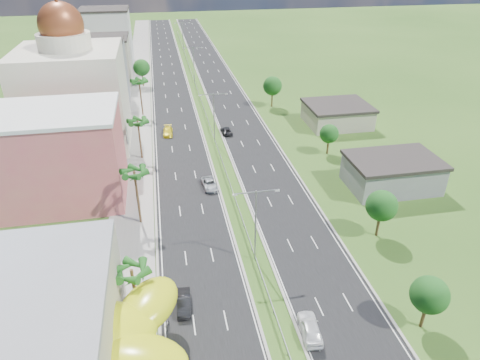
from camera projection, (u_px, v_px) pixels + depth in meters
ground at (273, 313)px, 50.31m from camera, size 500.00×500.00×0.00m
road_left at (171, 89)px, 126.20m from camera, size 11.00×260.00×0.04m
road_right at (221, 87)px, 128.67m from camera, size 11.00×260.00×0.04m
sidewalk_left at (138, 91)px, 124.62m from camera, size 7.00×260.00×0.12m
median_guardrail at (203, 106)px, 111.71m from camera, size 0.10×216.06×0.76m
streetlight_median_b at (256, 219)px, 55.58m from camera, size 6.04×0.25×11.00m
streetlight_median_c at (214, 113)px, 89.87m from camera, size 6.04×0.25×11.00m
streetlight_median_d at (194, 61)px, 128.43m from camera, size 6.04×0.25×11.00m
streetlight_median_e at (183, 34)px, 167.00m from camera, size 6.04×0.25×11.00m
lime_canopy at (85, 337)px, 41.15m from camera, size 18.00×15.00×7.40m
pink_shophouse at (58, 158)px, 69.47m from camera, size 20.00×15.00×15.00m
domed_building at (74, 92)px, 87.30m from camera, size 20.00×20.00×28.70m
midrise_grey at (95, 75)px, 110.53m from camera, size 16.00×15.00×16.00m
midrise_beige at (103, 61)px, 130.11m from camera, size 16.00×15.00×13.00m
midrise_white at (108, 38)px, 148.60m from camera, size 16.00×15.00×18.00m
shed_near at (392, 174)px, 75.12m from camera, size 15.00×10.00×5.00m
shed_far at (337, 115)px, 101.31m from camera, size 14.00×12.00×4.40m
palm_tree_b at (132, 273)px, 46.03m from camera, size 3.60×3.60×8.10m
palm_tree_c at (134, 174)px, 62.47m from camera, size 3.60×3.60×9.60m
palm_tree_d at (138, 123)px, 82.64m from camera, size 3.60×3.60×8.60m
palm_tree_e at (139, 83)px, 103.70m from camera, size 3.60×3.60×9.40m
leafy_tree_lfar at (141, 68)px, 126.46m from camera, size 4.90×4.90×8.05m
leafy_tree_ra at (430, 295)px, 46.32m from camera, size 4.20×4.20×6.90m
leafy_tree_rb at (382, 206)px, 61.19m from camera, size 4.55×4.55×7.47m
leafy_tree_rc at (329, 134)px, 86.07m from camera, size 3.85×3.85×6.33m
leafy_tree_rd at (272, 86)px, 110.54m from camera, size 4.90×4.90×8.05m
car_dark_left at (184, 303)px, 50.72m from camera, size 1.87×4.70×1.52m
car_silver_mid_left at (209, 184)px, 75.60m from camera, size 2.84×5.34×1.43m
car_yellow_far_left at (168, 131)px, 96.42m from camera, size 2.33×5.19×1.48m
car_white_near_right at (310, 328)px, 47.26m from camera, size 2.66×5.45×1.79m
car_dark_far_right at (226, 131)px, 97.06m from camera, size 2.50×4.75×1.27m
motorcycle at (167, 325)px, 47.91m from camera, size 0.88×1.96×1.21m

